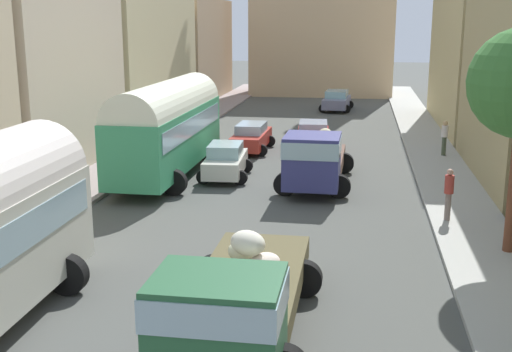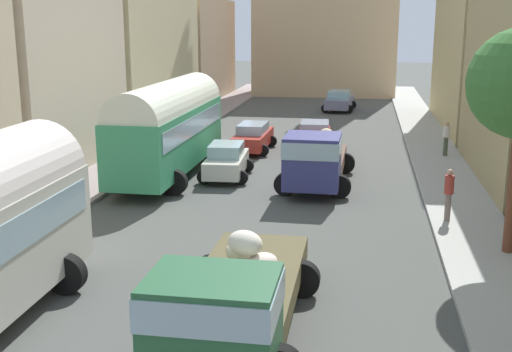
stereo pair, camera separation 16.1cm
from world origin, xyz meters
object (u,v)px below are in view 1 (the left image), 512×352
(cargo_truck_0, at_px, (235,299))
(car_3, at_px, (251,137))
(parked_bus_1, at_px, (168,124))
(pedestrian_1, at_px, (444,137))
(car_2, at_px, (226,161))
(pedestrian_0, at_px, (449,192))
(car_1, at_px, (337,100))
(cargo_truck_1, at_px, (315,158))
(car_0, at_px, (313,136))

(cargo_truck_0, distance_m, car_3, 20.98)
(parked_bus_1, xyz_separation_m, pedestrian_1, (12.23, 5.71, -1.21))
(car_2, relative_size, pedestrian_0, 1.99)
(cargo_truck_0, height_order, pedestrian_0, cargo_truck_0)
(cargo_truck_0, distance_m, car_1, 37.11)
(cargo_truck_0, distance_m, cargo_truck_1, 13.53)
(car_3, bearing_deg, parked_bus_1, -113.61)
(parked_bus_1, relative_size, car_1, 2.25)
(car_2, bearing_deg, car_3, 89.00)
(cargo_truck_1, bearing_deg, car_3, 117.59)
(cargo_truck_0, bearing_deg, parked_bus_1, 111.37)
(cargo_truck_1, height_order, pedestrian_1, cargo_truck_1)
(cargo_truck_0, xyz_separation_m, pedestrian_0, (5.32, 9.55, -0.08))
(pedestrian_0, distance_m, pedestrian_1, 10.97)
(car_2, bearing_deg, pedestrian_1, 30.56)
(parked_bus_1, relative_size, car_0, 2.51)
(car_0, bearing_deg, cargo_truck_0, -89.99)
(cargo_truck_0, bearing_deg, car_0, 90.01)
(pedestrian_0, relative_size, pedestrian_1, 1.01)
(cargo_truck_1, bearing_deg, car_0, 94.64)
(car_1, bearing_deg, parked_bus_1, -105.91)
(parked_bus_1, bearing_deg, cargo_truck_1, -10.83)
(cargo_truck_0, distance_m, pedestrian_1, 21.46)
(car_0, bearing_deg, pedestrian_0, -65.65)
(cargo_truck_0, distance_m, car_2, 15.08)
(pedestrian_0, bearing_deg, pedestrian_1, 83.98)
(parked_bus_1, bearing_deg, pedestrian_1, 25.04)
(car_1, relative_size, pedestrian_0, 2.37)
(car_1, relative_size, car_3, 1.05)
(car_0, height_order, car_1, car_0)
(pedestrian_0, bearing_deg, car_1, 99.70)
(parked_bus_1, relative_size, pedestrian_0, 5.33)
(parked_bus_1, height_order, pedestrian_0, parked_bus_1)
(pedestrian_1, bearing_deg, car_2, -149.44)
(cargo_truck_1, bearing_deg, car_2, 162.79)
(car_1, height_order, pedestrian_0, pedestrian_0)
(car_3, bearing_deg, cargo_truck_0, -81.37)
(car_2, height_order, pedestrian_1, pedestrian_1)
(car_1, bearing_deg, cargo_truck_1, -89.95)
(car_0, xyz_separation_m, pedestrian_1, (6.47, -0.85, 0.30))
(car_0, bearing_deg, pedestrian_1, -7.48)
(car_0, xyz_separation_m, car_2, (-3.25, -6.59, -0.02))
(cargo_truck_0, relative_size, car_1, 1.60)
(cargo_truck_1, distance_m, pedestrian_1, 9.07)
(cargo_truck_1, xyz_separation_m, car_1, (-0.02, 23.58, -0.50))
(car_0, relative_size, pedestrian_0, 2.12)
(car_0, relative_size, pedestrian_1, 2.15)
(parked_bus_1, distance_m, car_1, 23.30)
(car_2, xyz_separation_m, pedestrian_1, (9.72, 5.74, 0.32))
(car_1, height_order, pedestrian_1, pedestrian_1)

